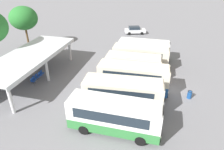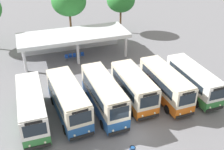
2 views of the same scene
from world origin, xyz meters
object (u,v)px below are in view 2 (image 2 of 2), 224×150
(city_bus_nearest_orange, at_px, (32,106))
(waiting_chair_second_from_end, at_px, (70,56))
(city_bus_fifth_blue, at_px, (165,84))
(waiting_chair_middle_seat, at_px, (75,56))
(waiting_chair_fourth_seat, at_px, (79,55))
(waiting_chair_end_by_column, at_px, (67,57))
(waiting_chair_fifth_seat, at_px, (82,54))
(city_bus_middle_cream, at_px, (104,95))
(city_bus_far_end_green, at_px, (193,80))
(city_bus_fourth_amber, at_px, (134,87))
(city_bus_second_in_row, at_px, (68,99))

(city_bus_nearest_orange, height_order, waiting_chair_second_from_end, city_bus_nearest_orange)
(city_bus_fifth_blue, bearing_deg, waiting_chair_middle_seat, 119.49)
(city_bus_fifth_blue, xyz_separation_m, waiting_chair_fourth_seat, (-6.42, 12.29, -1.28))
(waiting_chair_end_by_column, distance_m, waiting_chair_fifth_seat, 2.21)
(city_bus_middle_cream, xyz_separation_m, city_bus_fifth_blue, (6.69, 0.02, -0.13))
(waiting_chair_middle_seat, bearing_deg, waiting_chair_second_from_end, 175.26)
(city_bus_nearest_orange, height_order, city_bus_far_end_green, city_bus_nearest_orange)
(waiting_chair_fifth_seat, bearing_deg, city_bus_fourth_amber, -77.96)
(city_bus_middle_cream, distance_m, city_bus_fifth_blue, 6.69)
(city_bus_far_end_green, bearing_deg, city_bus_fourth_amber, 175.26)
(city_bus_second_in_row, distance_m, city_bus_middle_cream, 3.38)
(city_bus_second_in_row, height_order, waiting_chair_middle_seat, city_bus_second_in_row)
(city_bus_nearest_orange, distance_m, city_bus_far_end_green, 16.73)
(city_bus_nearest_orange, distance_m, city_bus_fifth_blue, 13.38)
(city_bus_middle_cream, xyz_separation_m, waiting_chair_second_from_end, (-0.84, 12.40, -1.41))
(waiting_chair_end_by_column, bearing_deg, city_bus_nearest_orange, -114.21)
(city_bus_nearest_orange, relative_size, city_bus_middle_cream, 1.01)
(city_bus_second_in_row, relative_size, city_bus_fifth_blue, 1.02)
(city_bus_fifth_blue, relative_size, waiting_chair_middle_seat, 9.14)
(city_bus_nearest_orange, xyz_separation_m, city_bus_second_in_row, (3.34, -0.05, 0.07))
(city_bus_middle_cream, relative_size, city_bus_far_end_green, 1.02)
(waiting_chair_end_by_column, relative_size, waiting_chair_fifth_seat, 1.00)
(city_bus_fifth_blue, height_order, waiting_chair_middle_seat, city_bus_fifth_blue)
(city_bus_fifth_blue, distance_m, city_bus_far_end_green, 3.35)
(city_bus_nearest_orange, xyz_separation_m, waiting_chair_end_by_column, (5.29, 11.76, -1.26))
(city_bus_far_end_green, relative_size, waiting_chair_second_from_end, 9.14)
(waiting_chair_second_from_end, bearing_deg, city_bus_fourth_amber, -70.59)
(city_bus_middle_cream, relative_size, waiting_chair_fourth_seat, 9.34)
(waiting_chair_middle_seat, bearing_deg, city_bus_second_in_row, -104.41)
(city_bus_fourth_amber, bearing_deg, waiting_chair_fourth_seat, 104.64)
(city_bus_fifth_blue, bearing_deg, city_bus_middle_cream, -179.82)
(city_bus_nearest_orange, relative_size, waiting_chair_fourth_seat, 9.42)
(city_bus_nearest_orange, xyz_separation_m, waiting_chair_fifth_seat, (7.50, 11.84, -1.26))
(waiting_chair_middle_seat, xyz_separation_m, waiting_chair_fourth_seat, (0.55, -0.04, 0.00))
(city_bus_second_in_row, relative_size, city_bus_far_end_green, 1.02)
(waiting_chair_second_from_end, distance_m, waiting_chair_fifth_seat, 1.66)
(city_bus_far_end_green, xyz_separation_m, waiting_chair_second_from_end, (-10.87, 12.44, -1.16))
(city_bus_fifth_blue, distance_m, waiting_chair_middle_seat, 14.23)
(city_bus_middle_cream, height_order, city_bus_far_end_green, city_bus_middle_cream)
(city_bus_second_in_row, xyz_separation_m, city_bus_fifth_blue, (10.03, -0.46, -0.04))
(waiting_chair_end_by_column, bearing_deg, waiting_chair_middle_seat, 3.72)
(city_bus_second_in_row, bearing_deg, city_bus_fourth_amber, 0.36)
(city_bus_fifth_blue, distance_m, waiting_chair_fourth_seat, 13.93)
(waiting_chair_second_from_end, distance_m, waiting_chair_middle_seat, 0.56)
(city_bus_second_in_row, distance_m, city_bus_fifth_blue, 10.04)
(city_bus_second_in_row, distance_m, city_bus_far_end_green, 13.38)
(waiting_chair_middle_seat, height_order, waiting_chair_fourth_seat, same)
(city_bus_nearest_orange, bearing_deg, city_bus_second_in_row, -0.82)
(city_bus_second_in_row, xyz_separation_m, waiting_chair_fourth_seat, (3.61, 11.84, -1.32))
(city_bus_fourth_amber, relative_size, city_bus_fifth_blue, 0.90)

